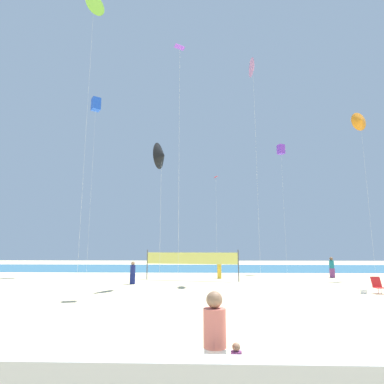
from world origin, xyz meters
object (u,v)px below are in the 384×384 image
Objects in this scene: beachgoer_mustard_shirt at (219,269)px; kite_orange_delta at (360,121)px; kite_red_diamond at (216,179)px; beachgoer_navy_shirt at (133,272)px; folding_beach_chair at (378,285)px; kite_blue_box at (96,104)px; beach_handbag at (364,292)px; mother_figure at (215,339)px; kite_pink_delta at (253,68)px; toddler_figure at (237,367)px; beachgoer_teal_shirt at (332,267)px; kite_lime_delta at (94,6)px; kite_violet_box at (281,150)px; kite_violet_diamond at (180,49)px; kite_black_delta at (161,156)px; volleyball_net at (191,259)px.

kite_orange_delta reaches higher than beachgoer_mustard_shirt.
beachgoer_navy_shirt is at bearing -116.68° from kite_red_diamond.
kite_blue_box is (-20.86, 12.30, 16.94)m from folding_beach_chair.
mother_figure is at bearing -123.40° from beach_handbag.
kite_pink_delta reaches higher than kite_blue_box.
toddler_figure is 0.52× the size of beachgoer_mustard_shirt.
kite_blue_box reaches higher than mother_figure.
beachgoer_teal_shirt is 0.10× the size of kite_blue_box.
beach_handbag is at bearing 54.04° from beachgoer_mustard_shirt.
beachgoer_mustard_shirt is 0.10× the size of kite_orange_delta.
kite_orange_delta reaches higher than beach_handbag.
beachgoer_navy_shirt is at bearing 41.32° from kite_lime_delta.
kite_violet_box reaches higher than beachgoer_mustard_shirt.
beachgoer_navy_shirt is at bearing -41.28° from beachgoer_teal_shirt.
folding_beach_chair is 0.08× the size of kite_red_diamond.
toddler_figure is 0.05× the size of kite_violet_diamond.
kite_orange_delta is at bearing 59.76° from beach_handbag.
kite_violet_box is (-0.16, 15.93, 13.21)m from beach_handbag.
folding_beach_chair is 16.95m from kite_orange_delta.
kite_red_diamond is at bearing 168.25° from kite_violet_box.
beachgoer_mustard_shirt is at bearing 38.60° from kite_lime_delta.
beachgoer_mustard_shirt is (0.74, 22.31, 0.39)m from toddler_figure.
kite_black_delta is at bearing 159.36° from folding_beach_chair.
kite_violet_diamond is 8.63m from kite_lime_delta.
toddler_figure is at bearing -81.14° from kite_violet_diamond.
beachgoer_navy_shirt is 19.35m from kite_blue_box.
volleyball_net is 12.47m from beach_handbag.
folding_beach_chair is 2.97× the size of beach_handbag.
kite_pink_delta reaches higher than kite_black_delta.
kite_violet_diamond reaches higher than volleyball_net.
kite_violet_box is 0.90× the size of kite_violet_diamond.
kite_orange_delta is at bearing -6.82° from kite_blue_box.
beachgoer_mustard_shirt is at bearing -13.76° from kite_blue_box.
kite_blue_box is at bearing 129.08° from kite_black_delta.
kite_black_delta is at bearing 84.97° from toddler_figure.
mother_figure is 0.93× the size of beachgoer_teal_shirt.
beach_handbag is at bearing -89.42° from kite_violet_box.
kite_blue_box is 1.67× the size of kite_red_diamond.
kite_violet_diamond is (3.62, -4.76, 14.12)m from beachgoer_navy_shirt.
kite_violet_box is at bearing 90.58° from beach_handbag.
kite_violet_box reaches higher than toddler_figure.
volleyball_net is 0.69× the size of kite_red_diamond.
folding_beach_chair is 0.06× the size of kite_violet_box.
kite_lime_delta is at bearing -121.38° from kite_red_diamond.
folding_beach_chair is (14.69, -4.41, -0.38)m from beachgoer_navy_shirt.
volleyball_net is (4.02, 2.96, 0.79)m from beachgoer_navy_shirt.
kite_red_diamond is at bearing 111.26° from mother_figure.
kite_red_diamond reaches higher than volleyball_net.
kite_red_diamond is at bearing 74.64° from kite_black_delta.
kite_violet_diamond is at bearing -131.09° from kite_pink_delta.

